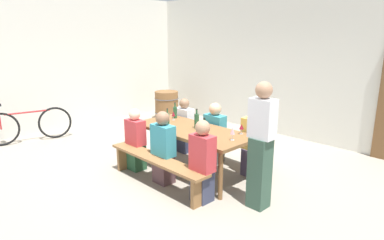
{
  "coord_description": "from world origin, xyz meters",
  "views": [
    {
      "loc": [
        3.71,
        -3.62,
        2.22
      ],
      "look_at": [
        0.0,
        0.0,
        0.9
      ],
      "focal_mm": 30.94,
      "sensor_mm": 36.0,
      "label": 1
    }
  ],
  "objects_px": {
    "wine_glass_1": "(173,114)",
    "wine_barrel": "(167,105)",
    "tasting_table": "(192,133)",
    "seated_guest_near_2": "(202,163)",
    "wine_glass_2": "(242,127)",
    "wine_bottle_2": "(197,121)",
    "wine_glass_0": "(160,120)",
    "standing_host": "(261,147)",
    "wine_bottle_0": "(175,112)",
    "seated_guest_near_1": "(163,149)",
    "wine_bottle_1": "(204,131)",
    "wine_glass_3": "(233,131)",
    "seated_guest_far_1": "(215,134)",
    "parked_bicycle_0": "(28,125)",
    "bench_far": "(222,142)",
    "seated_guest_far_0": "(184,127)",
    "bench_near": "(156,164)",
    "seated_guest_near_0": "(136,141)",
    "seated_guest_far_2": "(252,143)"
  },
  "relations": [
    {
      "from": "wine_glass_1",
      "to": "wine_barrel",
      "type": "xyz_separation_m",
      "value": [
        -2.44,
        1.88,
        -0.48
      ]
    },
    {
      "from": "tasting_table",
      "to": "seated_guest_near_2",
      "type": "bearing_deg",
      "value": -36.29
    },
    {
      "from": "wine_glass_2",
      "to": "seated_guest_near_2",
      "type": "relative_size",
      "value": 0.14
    },
    {
      "from": "wine_bottle_2",
      "to": "wine_glass_0",
      "type": "distance_m",
      "value": 0.62
    },
    {
      "from": "standing_host",
      "to": "wine_barrel",
      "type": "distance_m",
      "value": 5.09
    },
    {
      "from": "wine_bottle_0",
      "to": "wine_glass_2",
      "type": "bearing_deg",
      "value": 2.09
    },
    {
      "from": "seated_guest_near_1",
      "to": "wine_glass_1",
      "type": "bearing_deg",
      "value": 39.77
    },
    {
      "from": "seated_guest_near_2",
      "to": "wine_glass_2",
      "type": "bearing_deg",
      "value": 4.94
    },
    {
      "from": "wine_bottle_0",
      "to": "wine_bottle_1",
      "type": "relative_size",
      "value": 0.92
    },
    {
      "from": "wine_glass_3",
      "to": "seated_guest_far_1",
      "type": "distance_m",
      "value": 1.12
    },
    {
      "from": "wine_bottle_2",
      "to": "standing_host",
      "type": "height_order",
      "value": "standing_host"
    },
    {
      "from": "wine_bottle_1",
      "to": "wine_glass_3",
      "type": "bearing_deg",
      "value": 37.3
    },
    {
      "from": "wine_glass_3",
      "to": "parked_bicycle_0",
      "type": "relative_size",
      "value": 0.11
    },
    {
      "from": "seated_guest_near_2",
      "to": "wine_glass_0",
      "type": "bearing_deg",
      "value": 77.04
    },
    {
      "from": "wine_glass_3",
      "to": "standing_host",
      "type": "distance_m",
      "value": 0.64
    },
    {
      "from": "bench_far",
      "to": "wine_glass_0",
      "type": "relative_size",
      "value": 12.04
    },
    {
      "from": "parked_bicycle_0",
      "to": "seated_guest_near_2",
      "type": "bearing_deg",
      "value": -67.47
    },
    {
      "from": "bench_far",
      "to": "wine_glass_2",
      "type": "height_order",
      "value": "wine_glass_2"
    },
    {
      "from": "wine_bottle_0",
      "to": "seated_guest_far_0",
      "type": "height_order",
      "value": "seated_guest_far_0"
    },
    {
      "from": "wine_bottle_1",
      "to": "seated_guest_near_1",
      "type": "relative_size",
      "value": 0.28
    },
    {
      "from": "wine_glass_3",
      "to": "wine_barrel",
      "type": "relative_size",
      "value": 0.25
    },
    {
      "from": "bench_near",
      "to": "seated_guest_far_1",
      "type": "bearing_deg",
      "value": 91.62
    },
    {
      "from": "wine_bottle_2",
      "to": "wine_glass_3",
      "type": "xyz_separation_m",
      "value": [
        0.81,
        -0.07,
        0.01
      ]
    },
    {
      "from": "wine_bottle_1",
      "to": "wine_glass_0",
      "type": "bearing_deg",
      "value": -176.26
    },
    {
      "from": "tasting_table",
      "to": "wine_glass_3",
      "type": "bearing_deg",
      "value": 0.42
    },
    {
      "from": "wine_bottle_1",
      "to": "seated_guest_near_0",
      "type": "bearing_deg",
      "value": -164.12
    },
    {
      "from": "wine_barrel",
      "to": "wine_bottle_2",
      "type": "bearing_deg",
      "value": -32.21
    },
    {
      "from": "wine_glass_1",
      "to": "wine_glass_3",
      "type": "xyz_separation_m",
      "value": [
        1.49,
        -0.17,
        0.02
      ]
    },
    {
      "from": "seated_guest_far_1",
      "to": "parked_bicycle_0",
      "type": "height_order",
      "value": "seated_guest_far_1"
    },
    {
      "from": "wine_bottle_2",
      "to": "bench_far",
      "type": "bearing_deg",
      "value": 92.23
    },
    {
      "from": "wine_bottle_1",
      "to": "wine_glass_3",
      "type": "distance_m",
      "value": 0.41
    },
    {
      "from": "seated_guest_near_0",
      "to": "wine_barrel",
      "type": "height_order",
      "value": "seated_guest_near_0"
    },
    {
      "from": "tasting_table",
      "to": "wine_glass_0",
      "type": "relative_size",
      "value": 12.65
    },
    {
      "from": "seated_guest_near_1",
      "to": "seated_guest_near_2",
      "type": "height_order",
      "value": "seated_guest_near_2"
    },
    {
      "from": "wine_glass_0",
      "to": "wine_glass_3",
      "type": "relative_size",
      "value": 0.87
    },
    {
      "from": "wine_glass_2",
      "to": "wine_glass_1",
      "type": "bearing_deg",
      "value": -172.71
    },
    {
      "from": "seated_guest_near_0",
      "to": "tasting_table",
      "type": "bearing_deg",
      "value": -51.11
    },
    {
      "from": "seated_guest_near_2",
      "to": "seated_guest_far_2",
      "type": "relative_size",
      "value": 1.0
    },
    {
      "from": "wine_glass_2",
      "to": "wine_glass_3",
      "type": "bearing_deg",
      "value": -73.66
    },
    {
      "from": "seated_guest_far_1",
      "to": "standing_host",
      "type": "bearing_deg",
      "value": 62.43
    },
    {
      "from": "wine_glass_0",
      "to": "seated_guest_far_1",
      "type": "relative_size",
      "value": 0.15
    },
    {
      "from": "bench_near",
      "to": "wine_bottle_2",
      "type": "bearing_deg",
      "value": 88.21
    },
    {
      "from": "wine_bottle_1",
      "to": "seated_guest_far_2",
      "type": "bearing_deg",
      "value": 72.28
    },
    {
      "from": "seated_guest_far_1",
      "to": "wine_barrel",
      "type": "height_order",
      "value": "seated_guest_far_1"
    },
    {
      "from": "wine_barrel",
      "to": "wine_bottle_1",
      "type": "bearing_deg",
      "value": -32.46
    },
    {
      "from": "seated_guest_near_0",
      "to": "wine_barrel",
      "type": "relative_size",
      "value": 1.39
    },
    {
      "from": "wine_bottle_2",
      "to": "wine_glass_1",
      "type": "xyz_separation_m",
      "value": [
        -0.68,
        0.09,
        -0.02
      ]
    },
    {
      "from": "wine_glass_1",
      "to": "parked_bicycle_0",
      "type": "relative_size",
      "value": 0.09
    },
    {
      "from": "seated_guest_far_1",
      "to": "wine_glass_3",
      "type": "bearing_deg",
      "value": 55.81
    },
    {
      "from": "wine_bottle_1",
      "to": "parked_bicycle_0",
      "type": "relative_size",
      "value": 0.19
    }
  ]
}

